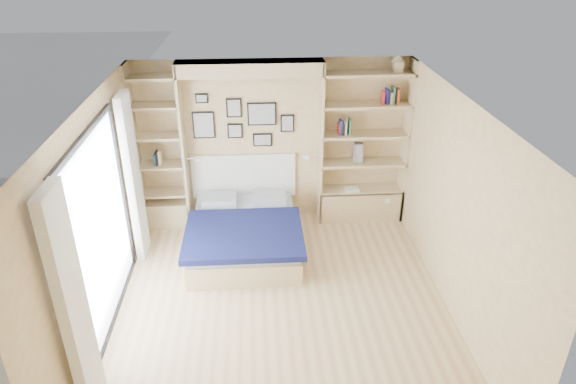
{
  "coord_description": "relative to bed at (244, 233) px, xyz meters",
  "views": [
    {
      "loc": [
        -0.25,
        -4.94,
        4.05
      ],
      "look_at": [
        0.14,
        0.9,
        1.09
      ],
      "focal_mm": 32.0,
      "sensor_mm": 36.0,
      "label": 1
    }
  ],
  "objects": [
    {
      "name": "shelf_decor",
      "position": [
        1.56,
        0.78,
        1.43
      ],
      "size": [
        3.58,
        0.23,
        2.03
      ],
      "color": "#A51E1E",
      "rests_on": "ground"
    },
    {
      "name": "room_shell",
      "position": [
        0.06,
        0.23,
        0.82
      ],
      "size": [
        4.5,
        4.5,
        4.5
      ],
      "color": "#D1B47E",
      "rests_on": "ground"
    },
    {
      "name": "bed",
      "position": [
        0.0,
        0.0,
        0.0
      ],
      "size": [
        1.58,
        1.93,
        1.07
      ],
      "color": "tan",
      "rests_on": "ground"
    },
    {
      "name": "reading_lamps",
      "position": [
        0.15,
        0.71,
        0.84
      ],
      "size": [
        1.92,
        0.12,
        0.15
      ],
      "color": "silver",
      "rests_on": "ground"
    },
    {
      "name": "photo_gallery",
      "position": [
        -0.0,
        0.94,
        1.34
      ],
      "size": [
        1.48,
        0.02,
        0.82
      ],
      "color": "black",
      "rests_on": "ground"
    },
    {
      "name": "ground",
      "position": [
        0.45,
        -1.29,
        -0.26
      ],
      "size": [
        4.5,
        4.5,
        0.0
      ],
      "primitive_type": "plane",
      "color": "tan",
      "rests_on": "ground"
    },
    {
      "name": "deck_chair",
      "position": [
        -2.92,
        -0.04,
        0.07
      ],
      "size": [
        0.6,
        0.78,
        0.7
      ],
      "rotation": [
        0.0,
        0.0,
        -0.28
      ],
      "color": "tan",
      "rests_on": "ground"
    }
  ]
}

